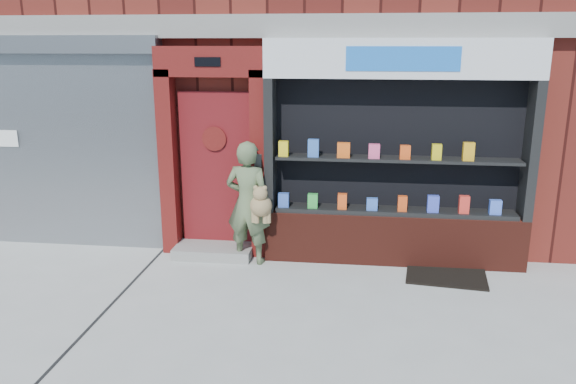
# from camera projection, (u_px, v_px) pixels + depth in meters

# --- Properties ---
(ground) EXTENTS (80.00, 80.00, 0.00)m
(ground) POSITION_uv_depth(u_px,v_px,m) (242.00, 314.00, 6.28)
(ground) COLOR #9E9E99
(ground) RESTS_ON ground
(shutter_bay) EXTENTS (3.10, 0.30, 3.04)m
(shutter_bay) POSITION_uv_depth(u_px,v_px,m) (61.00, 131.00, 8.05)
(shutter_bay) COLOR gray
(shutter_bay) RESTS_ON ground
(red_door_bay) EXTENTS (1.52, 0.58, 2.90)m
(red_door_bay) POSITION_uv_depth(u_px,v_px,m) (214.00, 153.00, 7.78)
(red_door_bay) COLOR #5A110F
(red_door_bay) RESTS_ON ground
(pharmacy_bay) EXTENTS (3.50, 0.41, 3.00)m
(pharmacy_bay) POSITION_uv_depth(u_px,v_px,m) (396.00, 165.00, 7.46)
(pharmacy_bay) COLOR #521B13
(pharmacy_bay) RESTS_ON ground
(woman) EXTENTS (0.69, 0.57, 1.69)m
(woman) POSITION_uv_depth(u_px,v_px,m) (249.00, 203.00, 7.56)
(woman) COLOR #5A6C47
(woman) RESTS_ON ground
(doormat) EXTENTS (1.09, 0.82, 0.03)m
(doormat) POSITION_uv_depth(u_px,v_px,m) (446.00, 276.00, 7.28)
(doormat) COLOR black
(doormat) RESTS_ON ground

